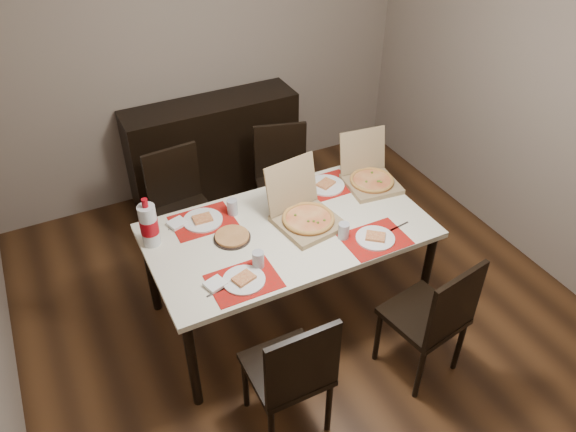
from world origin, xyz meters
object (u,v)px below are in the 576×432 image
at_px(chair_near_left, 292,372).
at_px(soda_bottle, 149,225).
at_px(sideboard, 214,149).
at_px(dip_bowl, 283,206).
at_px(pizza_box_center, 305,215).
at_px(dining_table, 288,236).
at_px(chair_far_right, 283,178).
at_px(chair_far_left, 181,204).
at_px(chair_near_right, 434,316).

bearing_deg(chair_near_left, soda_bottle, 110.99).
height_order(sideboard, chair_near_left, chair_near_left).
relative_size(chair_near_left, dip_bowl, 7.68).
distance_m(sideboard, pizza_box_center, 1.68).
distance_m(dining_table, dip_bowl, 0.24).
height_order(dining_table, chair_far_right, chair_far_right).
bearing_deg(chair_far_left, dining_table, -63.05).
height_order(chair_near_right, chair_far_left, same).
xyz_separation_m(chair_far_left, pizza_box_center, (0.58, -0.89, 0.30)).
xyz_separation_m(dip_bowl, soda_bottle, (-0.89, 0.04, 0.13)).
height_order(dining_table, chair_far_left, chair_far_left).
distance_m(chair_near_left, dip_bowl, 1.19).
xyz_separation_m(chair_near_left, chair_far_right, (0.79, 1.71, 0.00)).
bearing_deg(pizza_box_center, chair_near_left, -121.82).
distance_m(pizza_box_center, soda_bottle, 0.99).
distance_m(chair_far_right, soda_bottle, 1.41).
bearing_deg(chair_far_right, soda_bottle, -153.05).
bearing_deg(sideboard, chair_far_left, -125.57).
distance_m(dining_table, chair_far_right, 0.97).
relative_size(chair_far_left, soda_bottle, 2.76).
relative_size(pizza_box_center, soda_bottle, 1.40).
xyz_separation_m(chair_near_left, chair_near_right, (0.94, -0.02, 0.00)).
relative_size(chair_far_left, chair_far_right, 1.00).
height_order(pizza_box_center, dip_bowl, pizza_box_center).
relative_size(chair_near_right, chair_far_right, 1.00).
xyz_separation_m(dining_table, soda_bottle, (-0.82, 0.25, 0.21)).
height_order(dining_table, chair_near_left, chair_near_left).
xyz_separation_m(dining_table, chair_near_left, (-0.40, -0.85, -0.17)).
bearing_deg(chair_far_right, dip_bowl, -115.94).
relative_size(dining_table, chair_far_right, 1.94).
relative_size(chair_near_left, chair_near_right, 1.00).
bearing_deg(soda_bottle, chair_far_right, 26.95).
xyz_separation_m(sideboard, chair_far_left, (-0.54, -0.75, 0.06)).
height_order(chair_near_right, chair_far_right, same).
distance_m(dining_table, pizza_box_center, 0.18).
relative_size(sideboard, chair_far_right, 1.61).
xyz_separation_m(chair_far_right, pizza_box_center, (-0.26, -0.86, 0.30)).
bearing_deg(chair_near_right, soda_bottle, 140.52).
distance_m(chair_near_right, soda_bottle, 1.80).
height_order(chair_near_left, chair_far_right, same).
height_order(sideboard, pizza_box_center, pizza_box_center).
distance_m(sideboard, dining_table, 1.66).
bearing_deg(chair_near_right, chair_near_left, 178.67).
bearing_deg(soda_bottle, chair_near_left, -69.01).
height_order(chair_near_right, pizza_box_center, pizza_box_center).
bearing_deg(sideboard, dip_bowl, -90.55).
xyz_separation_m(sideboard, soda_bottle, (-0.91, -1.40, 0.44)).
distance_m(chair_near_left, chair_far_right, 1.89).
distance_m(chair_far_right, pizza_box_center, 0.95).
bearing_deg(chair_near_left, pizza_box_center, 58.18).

